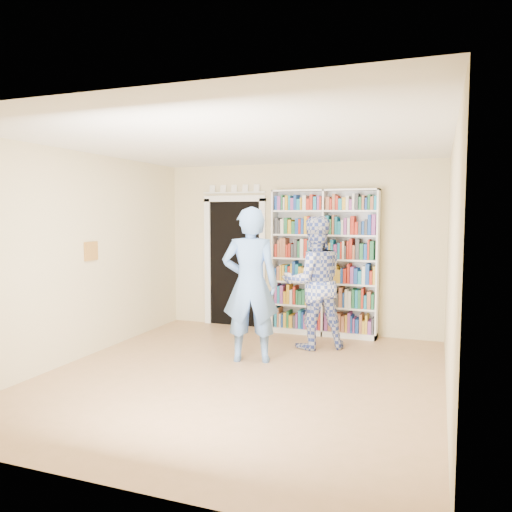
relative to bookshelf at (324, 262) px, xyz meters
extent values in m
plane|color=#A47B4F|center=(-0.47, -2.34, -1.15)|extent=(5.00, 5.00, 0.00)
plane|color=white|center=(-0.47, -2.34, 1.55)|extent=(5.00, 5.00, 0.00)
plane|color=beige|center=(-0.47, 0.16, 0.20)|extent=(4.50, 0.00, 4.50)
plane|color=beige|center=(-2.72, -2.34, 0.20)|extent=(0.00, 5.00, 5.00)
plane|color=beige|center=(1.78, -2.34, 0.20)|extent=(0.00, 5.00, 5.00)
cube|color=white|center=(0.00, 0.00, -0.01)|extent=(1.65, 0.31, 2.27)
cube|color=white|center=(0.00, 0.00, -0.01)|extent=(0.03, 0.31, 2.27)
cube|color=black|center=(-1.57, 0.14, -0.10)|extent=(0.90, 0.03, 2.10)
cube|color=white|center=(-2.07, 0.12, -0.10)|extent=(0.10, 0.06, 2.20)
cube|color=white|center=(-1.07, 0.12, -0.10)|extent=(0.10, 0.06, 2.20)
cube|color=white|center=(-1.57, 0.12, 1.00)|extent=(1.10, 0.06, 0.10)
cube|color=white|center=(-1.57, 0.12, 1.10)|extent=(1.10, 0.08, 0.02)
cube|color=brown|center=(-2.70, -2.14, 0.25)|extent=(0.03, 0.25, 0.25)
imported|color=#5B87CB|center=(-0.58, -1.71, -0.15)|extent=(0.83, 0.66, 1.98)
imported|color=#33469C|center=(0.03, -0.80, -0.22)|extent=(1.14, 1.06, 1.86)
cube|color=white|center=(0.11, -0.96, -0.19)|extent=(0.20, 0.06, 0.28)
camera|label=1|loc=(1.66, -7.61, 0.75)|focal=35.00mm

